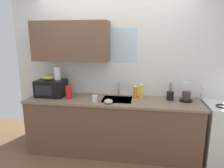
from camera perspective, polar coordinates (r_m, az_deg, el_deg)
The scene contains 13 objects.
kitchen_wall_assembly at distance 3.38m, azimuth -1.69°, elevation 4.87°, with size 3.49×0.42×2.50m.
counter_unit at distance 3.33m, azimuth 0.02°, elevation -11.68°, with size 2.72×0.63×0.90m.
sink_faucet at distance 3.36m, azimuth 1.92°, elevation -1.41°, with size 0.03×0.03×0.23m, color #B2B5BA.
microwave at distance 3.48m, azimuth -16.84°, elevation -1.09°, with size 0.46×0.35×0.27m.
banana_bunch at distance 3.47m, azimuth -17.75°, elevation 1.68°, with size 0.20×0.11×0.07m, color gold.
paper_towel_roll at distance 3.43m, azimuth -15.22°, elevation 3.02°, with size 0.11×0.11×0.22m, color white.
coffee_maker at distance 3.28m, azimuth 20.17°, elevation -2.72°, with size 0.19×0.21×0.28m.
dish_soap_bottle_orange at distance 3.28m, azimuth 6.64°, elevation -2.08°, with size 0.07×0.07×0.22m.
dish_soap_bottle_yellow at distance 3.24m, azimuth 8.30°, elevation -1.97°, with size 0.06×0.06×0.25m.
cereal_canister at distance 3.27m, azimuth -12.13°, elevation -2.27°, with size 0.10×0.10×0.21m, color red.
mug_white at distance 3.07m, azimuth -4.90°, elevation -4.11°, with size 0.08×0.08×0.10m, color white.
utensil_crock at distance 3.26m, azimuth 16.12°, elevation -3.14°, with size 0.11×0.11×0.29m.
small_bowl at distance 2.98m, azimuth -1.03°, elevation -4.93°, with size 0.13×0.13×0.07m, color beige.
Camera 1 is at (0.46, -2.99, 1.85)m, focal length 32.32 mm.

